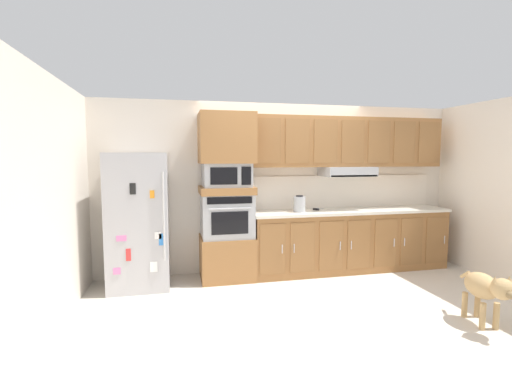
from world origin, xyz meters
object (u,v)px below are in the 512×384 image
(built_in_oven, at_px, (227,215))
(dog, at_px, (486,288))
(screwdriver, at_px, (316,209))
(refrigerator, at_px, (139,221))
(electric_kettle, at_px, (299,204))
(microwave, at_px, (226,175))

(built_in_oven, xyz_separation_m, dog, (2.32, -2.04, -0.51))
(screwdriver, relative_size, dog, 0.21)
(refrigerator, bearing_deg, electric_kettle, 0.53)
(refrigerator, relative_size, screwdriver, 10.61)
(electric_kettle, bearing_deg, refrigerator, -179.47)
(dog, bearing_deg, refrigerator, -109.39)
(microwave, bearing_deg, electric_kettle, -2.58)
(dog, bearing_deg, built_in_oven, -121.22)
(built_in_oven, bearing_deg, dog, -41.26)
(built_in_oven, relative_size, electric_kettle, 2.92)
(built_in_oven, xyz_separation_m, microwave, (0.00, -0.00, 0.56))
(built_in_oven, distance_m, microwave, 0.56)
(microwave, height_order, electric_kettle, microwave)
(refrigerator, relative_size, dog, 2.21)
(refrigerator, bearing_deg, screwdriver, 2.96)
(screwdriver, relative_size, electric_kettle, 0.69)
(refrigerator, distance_m, microwave, 1.31)
(built_in_oven, height_order, electric_kettle, built_in_oven)
(built_in_oven, relative_size, screwdriver, 4.22)
(microwave, xyz_separation_m, electric_kettle, (1.05, -0.05, -0.43))
(refrigerator, relative_size, built_in_oven, 2.51)
(built_in_oven, bearing_deg, electric_kettle, -2.58)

